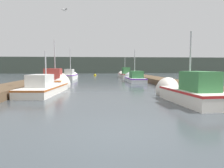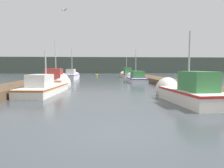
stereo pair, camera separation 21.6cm
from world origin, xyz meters
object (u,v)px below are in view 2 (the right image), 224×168
mooring_piling_0 (130,73)px  mooring_piling_1 (136,75)px  fishing_boat_0 (187,92)px  channel_buoy (97,75)px  fishing_boat_1 (49,87)px  fishing_boat_4 (72,76)px  fishing_boat_5 (126,74)px  fishing_boat_3 (135,78)px  seagull_lead (64,10)px  fishing_boat_2 (57,80)px

mooring_piling_0 → mooring_piling_1: bearing=-91.3°
fishing_boat_0 → channel_buoy: size_ratio=4.84×
fishing_boat_1 → channel_buoy: fishing_boat_1 is taller
fishing_boat_4 → fishing_boat_5: 9.46m
fishing_boat_5 → fishing_boat_4: bearing=-152.0°
mooring_piling_1 → channel_buoy: bearing=123.4°
fishing_boat_3 → mooring_piling_1: size_ratio=5.00×
mooring_piling_0 → seagull_lead: bearing=-108.9°
fishing_boat_2 → seagull_lead: (1.60, -4.92, 4.81)m
fishing_boat_5 → mooring_piling_1: bearing=-75.0°
fishing_boat_4 → mooring_piling_0: fishing_boat_4 is taller
fishing_boat_1 → mooring_piling_0: 24.16m
fishing_boat_1 → fishing_boat_0: bearing=-25.3°
fishing_boat_4 → mooring_piling_1: fishing_boat_4 is taller
mooring_piling_0 → fishing_boat_5: bearing=-106.5°
fishing_boat_0 → fishing_boat_1: (-7.66, 4.58, -0.13)m
fishing_boat_1 → channel_buoy: 24.33m
fishing_boat_5 → seagull_lead: size_ratio=11.39×
fishing_boat_0 → mooring_piling_1: (1.28, 19.82, 0.10)m
fishing_boat_4 → fishing_boat_5: bearing=35.0°
fishing_boat_3 → fishing_boat_5: bearing=89.0°
fishing_boat_1 → seagull_lead: bearing=-23.4°
fishing_boat_1 → mooring_piling_0: (9.11, 22.38, 0.33)m
fishing_boat_0 → fishing_boat_4: size_ratio=0.99×
seagull_lead → fishing_boat_2: bearing=-28.5°
fishing_boat_4 → seagull_lead: size_ratio=10.20×
fishing_boat_1 → fishing_boat_4: 13.50m
fishing_boat_0 → mooring_piling_0: 27.00m
fishing_boat_3 → mooring_piling_1: 6.14m
mooring_piling_0 → channel_buoy: (-6.03, 1.75, -0.55)m
fishing_boat_1 → fishing_boat_3: fishing_boat_3 is taller
fishing_boat_3 → fishing_boat_1: bearing=-129.3°
fishing_boat_5 → seagull_lead: 20.76m
fishing_boat_5 → fishing_boat_0: bearing=-93.6°
fishing_boat_2 → fishing_boat_3: size_ratio=0.91×
fishing_boat_2 → fishing_boat_5: fishing_boat_2 is taller
fishing_boat_3 → fishing_boat_4: (-7.88, 4.27, 0.11)m
mooring_piling_0 → channel_buoy: mooring_piling_0 is taller
channel_buoy → seagull_lead: bearing=-94.3°
fishing_boat_1 → mooring_piling_1: (8.94, 15.25, 0.23)m
channel_buoy → fishing_boat_1: bearing=-97.3°
fishing_boat_0 → mooring_piling_1: 19.86m
mooring_piling_0 → fishing_boat_4: bearing=-136.3°
fishing_boat_4 → channel_buoy: 11.13m
fishing_boat_0 → seagull_lead: bearing=144.9°
fishing_boat_2 → seagull_lead: bearing=-73.4°
fishing_boat_5 → mooring_piling_1: size_ratio=4.67×
fishing_boat_3 → mooring_piling_1: (1.25, 6.01, 0.19)m
fishing_boat_2 → fishing_boat_4: bearing=87.4°
channel_buoy → mooring_piling_1: bearing=-56.6°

